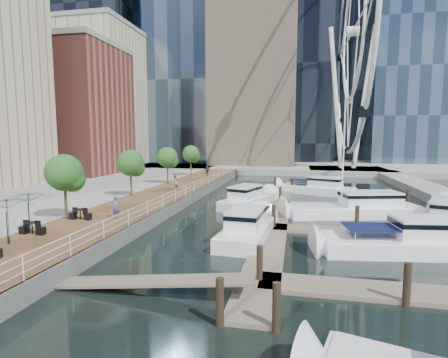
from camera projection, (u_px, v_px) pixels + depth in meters
name	position (u px, v px, depth m)	size (l,w,h in m)	color
ground	(208.00, 264.00, 18.78)	(520.00, 520.00, 0.00)	black
boardwalk	(158.00, 200.00, 35.13)	(6.00, 60.00, 1.00)	brown
seawall	(187.00, 201.00, 34.52)	(0.25, 60.00, 1.00)	#595954
land_far	(283.00, 156.00, 117.89)	(200.00, 114.00, 1.00)	gray
pier	(347.00, 171.00, 66.44)	(14.00, 12.00, 1.00)	gray
railing	(186.00, 191.00, 34.42)	(0.10, 60.00, 1.05)	white
floating_docks	(340.00, 219.00, 26.81)	(16.00, 34.00, 2.60)	#6D6051
midrise_condos	(27.00, 91.00, 50.09)	(19.00, 67.00, 28.00)	#BCAD8E
ferris_wheel	(353.00, 32.00, 63.46)	(5.80, 45.60, 47.80)	white
street_trees	(130.00, 163.00, 34.20)	(2.60, 42.60, 4.60)	#3F2B1C
cafe_tables	(11.00, 238.00, 18.78)	(2.50, 13.70, 0.74)	black
yacht_foreground	(409.00, 253.00, 20.42)	(2.97, 11.09, 2.15)	white
pedestrian_near	(116.00, 207.00, 24.79)	(0.59, 0.39, 1.62)	#4D4D67
pedestrian_mid	(175.00, 182.00, 38.20)	(0.88, 0.68, 1.80)	gray
pedestrian_far	(207.00, 171.00, 51.41)	(1.08, 0.45, 1.84)	#373C44
moored_yachts	(345.00, 218.00, 29.31)	(22.32, 40.37, 11.50)	white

